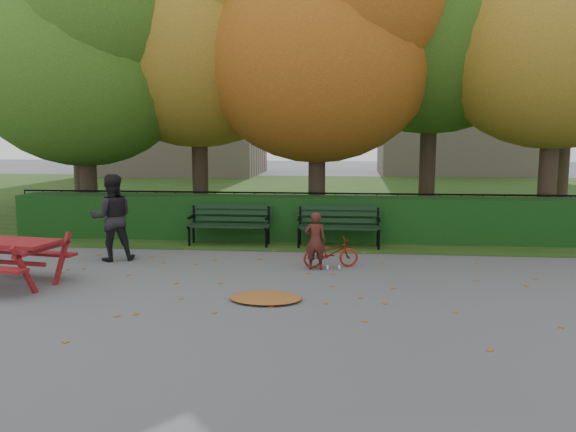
# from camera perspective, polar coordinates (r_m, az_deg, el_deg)

# --- Properties ---
(ground) EXTENTS (90.00, 90.00, 0.00)m
(ground) POSITION_cam_1_polar(r_m,az_deg,el_deg) (8.79, -2.35, -7.70)
(ground) COLOR slate
(ground) RESTS_ON ground
(grass_strip) EXTENTS (90.00, 90.00, 0.00)m
(grass_strip) POSITION_cam_1_polar(r_m,az_deg,el_deg) (22.53, 2.59, 2.08)
(grass_strip) COLOR #1C3310
(grass_strip) RESTS_ON ground
(building_left) EXTENTS (10.00, 7.00, 15.00)m
(building_left) POSITION_cam_1_polar(r_m,az_deg,el_deg) (36.20, -11.21, 16.15)
(building_left) COLOR gray
(building_left) RESTS_ON ground
(building_right) EXTENTS (9.00, 6.00, 12.00)m
(building_right) POSITION_cam_1_polar(r_m,az_deg,el_deg) (37.17, 16.64, 13.42)
(building_right) COLOR gray
(building_right) RESTS_ON ground
(hedge) EXTENTS (13.00, 0.90, 1.00)m
(hedge) POSITION_cam_1_polar(r_m,az_deg,el_deg) (13.06, 0.37, -0.19)
(hedge) COLOR black
(hedge) RESTS_ON ground
(iron_fence) EXTENTS (14.00, 0.04, 1.02)m
(iron_fence) POSITION_cam_1_polar(r_m,az_deg,el_deg) (13.85, 0.68, 0.44)
(iron_fence) COLOR black
(iron_fence) RESTS_ON ground
(tree_a) EXTENTS (5.88, 5.60, 7.48)m
(tree_a) POSITION_cam_1_polar(r_m,az_deg,el_deg) (15.48, -19.49, 15.60)
(tree_a) COLOR #2E2119
(tree_a) RESTS_ON ground
(tree_b) EXTENTS (6.72, 6.40, 8.79)m
(tree_b) POSITION_cam_1_polar(r_m,az_deg,el_deg) (15.83, -8.17, 19.04)
(tree_b) COLOR #2E2119
(tree_b) RESTS_ON ground
(tree_c) EXTENTS (6.30, 6.00, 8.00)m
(tree_c) POSITION_cam_1_polar(r_m,az_deg,el_deg) (14.53, 4.39, 17.76)
(tree_c) COLOR #2E2119
(tree_c) RESTS_ON ground
(tree_e) EXTENTS (6.09, 5.80, 8.16)m
(tree_e) POSITION_cam_1_polar(r_m,az_deg,el_deg) (15.35, 27.23, 17.37)
(tree_e) COLOR #2E2119
(tree_e) RESTS_ON ground
(tree_f) EXTENTS (6.93, 6.60, 9.19)m
(tree_f) POSITION_cam_1_polar(r_m,az_deg,el_deg) (19.74, -20.32, 17.29)
(tree_f) COLOR #2E2119
(tree_f) RESTS_ON ground
(bench_left) EXTENTS (1.80, 0.57, 0.88)m
(bench_left) POSITION_cam_1_polar(r_m,az_deg,el_deg) (12.46, -5.93, -0.55)
(bench_left) COLOR black
(bench_left) RESTS_ON ground
(bench_right) EXTENTS (1.80, 0.57, 0.88)m
(bench_right) POSITION_cam_1_polar(r_m,az_deg,el_deg) (12.22, 5.17, -0.71)
(bench_right) COLOR black
(bench_right) RESTS_ON ground
(picnic_table) EXTENTS (1.95, 1.67, 0.85)m
(picnic_table) POSITION_cam_1_polar(r_m,az_deg,el_deg) (10.10, -26.97, -3.12)
(picnic_table) COLOR maroon
(picnic_table) RESTS_ON ground
(leaf_pile) EXTENTS (1.09, 0.76, 0.07)m
(leaf_pile) POSITION_cam_1_polar(r_m,az_deg,el_deg) (8.35, -2.27, -8.29)
(leaf_pile) COLOR brown
(leaf_pile) RESTS_ON ground
(leaf_scatter) EXTENTS (9.00, 5.70, 0.01)m
(leaf_scatter) POSITION_cam_1_polar(r_m,az_deg,el_deg) (9.07, -2.08, -7.15)
(leaf_scatter) COLOR brown
(leaf_scatter) RESTS_ON ground
(child) EXTENTS (0.39, 0.27, 1.05)m
(child) POSITION_cam_1_polar(r_m,az_deg,el_deg) (10.11, 2.79, -2.54)
(child) COLOR #461C16
(child) RESTS_ON ground
(adult) EXTENTS (1.00, 0.91, 1.67)m
(adult) POSITION_cam_1_polar(r_m,az_deg,el_deg) (11.31, -17.44, -0.15)
(adult) COLOR black
(adult) RESTS_ON ground
(bicycle) EXTENTS (1.08, 0.60, 0.54)m
(bicycle) POSITION_cam_1_polar(r_m,az_deg,el_deg) (10.34, 4.37, -3.76)
(bicycle) COLOR maroon
(bicycle) RESTS_ON ground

